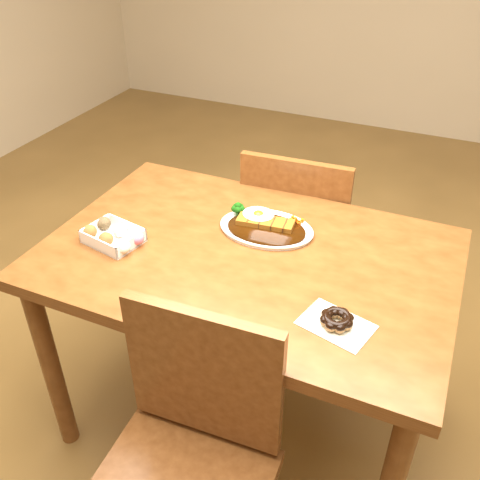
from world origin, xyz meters
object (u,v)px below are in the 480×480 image
at_px(chair_near, 186,465).
at_px(donut_box, 113,235).
at_px(chair_far, 299,237).
at_px(table, 247,279).
at_px(katsu_curry_plate, 265,226).
at_px(pon_de_ring, 337,320).

relative_size(chair_near, donut_box, 4.45).
distance_m(chair_far, donut_box, 0.81).
bearing_deg(table, chair_far, 90.05).
relative_size(table, chair_far, 1.38).
relative_size(chair_far, katsu_curry_plate, 2.89).
bearing_deg(chair_far, donut_box, 55.39).
distance_m(chair_far, pon_de_ring, 0.85).
xyz_separation_m(chair_near, pon_de_ring, (0.26, 0.34, 0.29)).
relative_size(chair_far, chair_near, 1.00).
xyz_separation_m(chair_far, donut_box, (-0.39, -0.65, 0.29)).
height_order(katsu_curry_plate, donut_box, katsu_curry_plate).
xyz_separation_m(table, donut_box, (-0.39, -0.11, 0.12)).
relative_size(chair_near, katsu_curry_plate, 2.89).
height_order(chair_near, katsu_curry_plate, chair_near).
bearing_deg(katsu_curry_plate, pon_de_ring, -45.91).
bearing_deg(chair_near, katsu_curry_plate, 92.84).
distance_m(katsu_curry_plate, pon_de_ring, 0.46).
relative_size(chair_far, donut_box, 4.45).
bearing_deg(chair_near, donut_box, 134.83).
bearing_deg(katsu_curry_plate, chair_near, -84.46).
bearing_deg(chair_near, pon_de_ring, 50.26).
height_order(table, pon_de_ring, pon_de_ring).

